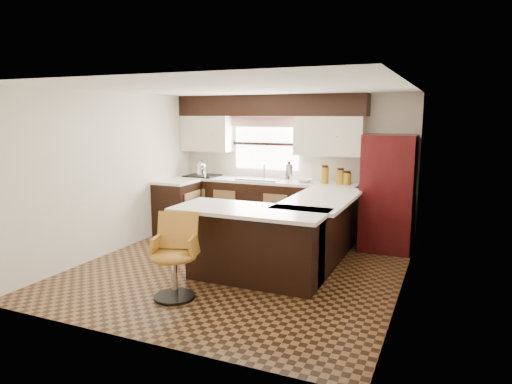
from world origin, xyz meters
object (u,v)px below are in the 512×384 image
at_px(peninsula_long, 317,232).
at_px(refrigerator, 388,193).
at_px(peninsula_return, 254,246).
at_px(bar_chair, 173,257).

xyz_separation_m(peninsula_long, refrigerator, (0.80, 1.11, 0.44)).
bearing_deg(peninsula_long, peninsula_return, -118.30).
height_order(peninsula_return, refrigerator, refrigerator).
height_order(peninsula_long, refrigerator, refrigerator).
distance_m(peninsula_long, bar_chair, 2.17).
xyz_separation_m(peninsula_long, bar_chair, (-1.14, -1.85, 0.03)).
relative_size(refrigerator, bar_chair, 1.84).
height_order(peninsula_long, bar_chair, bar_chair).
height_order(refrigerator, bar_chair, refrigerator).
bearing_deg(bar_chair, peninsula_return, 38.74).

